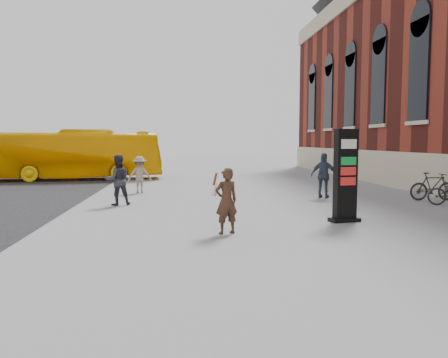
{
  "coord_description": "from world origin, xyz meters",
  "views": [
    {
      "loc": [
        -1.23,
        -10.95,
        2.33
      ],
      "look_at": [
        -0.06,
        0.81,
        1.3
      ],
      "focal_mm": 35.0,
      "sensor_mm": 36.0,
      "label": 1
    }
  ],
  "objects": [
    {
      "name": "info_pylon",
      "position": [
        3.48,
        1.13,
        1.33
      ],
      "size": [
        0.92,
        0.57,
        2.67
      ],
      "rotation": [
        0.0,
        0.0,
        0.18
      ],
      "color": "black",
      "rests_on": "ground"
    },
    {
      "name": "bus",
      "position": [
        -7.81,
        16.05,
        1.5
      ],
      "size": [
        10.99,
        3.61,
        3.01
      ],
      "primitive_type": "imported",
      "rotation": [
        0.0,
        0.0,
        1.67
      ],
      "color": "#FFC103",
      "rests_on": "road"
    },
    {
      "name": "bike_7",
      "position": [
        8.6,
        5.13,
        0.55
      ],
      "size": [
        1.86,
        0.61,
        1.1
      ],
      "primitive_type": "imported",
      "rotation": [
        0.0,
        0.0,
        1.52
      ],
      "color": "#232227",
      "rests_on": "ground"
    },
    {
      "name": "pedestrian_a",
      "position": [
        -3.5,
        5.09,
        0.92
      ],
      "size": [
        1.05,
        0.92,
        1.84
      ],
      "primitive_type": "imported",
      "rotation": [
        0.0,
        0.0,
        3.43
      ],
      "color": "#2F2D35",
      "rests_on": "ground"
    },
    {
      "name": "woman",
      "position": [
        -0.1,
        -0.18,
        0.85
      ],
      "size": [
        0.76,
        0.73,
        1.66
      ],
      "rotation": [
        0.0,
        0.0,
        3.48
      ],
      "color": "#382717",
      "rests_on": "ground"
    },
    {
      "name": "ground",
      "position": [
        0.0,
        0.0,
        0.0
      ],
      "size": [
        100.0,
        100.0,
        0.0
      ],
      "primitive_type": "plane",
      "color": "#9E9EA3"
    },
    {
      "name": "pedestrian_c",
      "position": [
        4.6,
        6.29,
        0.92
      ],
      "size": [
        1.15,
        0.94,
        1.84
      ],
      "primitive_type": "imported",
      "rotation": [
        0.0,
        0.0,
        2.6
      ],
      "color": "#323F52",
      "rests_on": "ground"
    },
    {
      "name": "pedestrian_b",
      "position": [
        -3.07,
        8.83,
        0.82
      ],
      "size": [
        1.07,
        0.63,
        1.64
      ],
      "primitive_type": "imported",
      "rotation": [
        0.0,
        0.0,
        3.16
      ],
      "color": "gray",
      "rests_on": "ground"
    }
  ]
}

